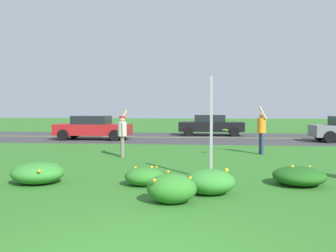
# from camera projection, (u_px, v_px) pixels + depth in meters

# --- Properties ---
(ground_plane) EXTENTS (120.00, 120.00, 0.00)m
(ground_plane) POSITION_uv_depth(u_px,v_px,m) (183.00, 157.00, 13.75)
(ground_plane) COLOR #2D6B23
(highway_strip) EXTENTS (120.00, 9.53, 0.01)m
(highway_strip) POSITION_uv_depth(u_px,v_px,m) (193.00, 138.00, 23.35)
(highway_strip) COLOR #38383A
(highway_strip) RESTS_ON ground
(highway_center_stripe) EXTENTS (120.00, 0.16, 0.00)m
(highway_center_stripe) POSITION_uv_depth(u_px,v_px,m) (193.00, 137.00, 23.35)
(highway_center_stripe) COLOR yellow
(highway_center_stripe) RESTS_ON ground
(daylily_clump_front_right) EXTENTS (1.30, 1.15, 0.53)m
(daylily_clump_front_right) POSITION_uv_depth(u_px,v_px,m) (38.00, 173.00, 8.86)
(daylily_clump_front_right) COLOR #337F2D
(daylily_clump_front_right) RESTS_ON ground
(daylily_clump_mid_left) EXTENTS (1.11, 0.92, 0.56)m
(daylily_clump_mid_left) POSITION_uv_depth(u_px,v_px,m) (209.00, 182.00, 7.75)
(daylily_clump_mid_left) COLOR #337F2D
(daylily_clump_mid_left) RESTS_ON ground
(daylily_clump_near_camera) EXTENTS (0.98, 0.79, 0.63)m
(daylily_clump_near_camera) POSITION_uv_depth(u_px,v_px,m) (172.00, 188.00, 7.00)
(daylily_clump_near_camera) COLOR #2D7526
(daylily_clump_near_camera) RESTS_ON ground
(daylily_clump_mid_center) EXTENTS (0.96, 0.81, 0.44)m
(daylily_clump_mid_center) POSITION_uv_depth(u_px,v_px,m) (144.00, 177.00, 8.63)
(daylily_clump_mid_center) COLOR #2D7526
(daylily_clump_mid_center) RESTS_ON ground
(daylily_clump_front_left) EXTENTS (1.26, 1.27, 0.47)m
(daylily_clump_front_left) POSITION_uv_depth(u_px,v_px,m) (299.00, 176.00, 8.69)
(daylily_clump_front_left) COLOR #1E5619
(daylily_clump_front_left) RESTS_ON ground
(sign_post_near_path) EXTENTS (0.07, 0.10, 2.68)m
(sign_post_near_path) POSITION_uv_depth(u_px,v_px,m) (211.00, 129.00, 9.24)
(sign_post_near_path) COLOR #93969B
(sign_post_near_path) RESTS_ON ground
(person_thrower_red_cap_gray_shirt) EXTENTS (0.35, 0.53, 1.82)m
(person_thrower_red_cap_gray_shirt) POSITION_uv_depth(u_px,v_px,m) (122.00, 132.00, 13.82)
(person_thrower_red_cap_gray_shirt) COLOR #B2B2B7
(person_thrower_red_cap_gray_shirt) RESTS_ON ground
(person_catcher_orange_shirt) EXTENTS (0.38, 0.54, 1.98)m
(person_catcher_orange_shirt) POSITION_uv_depth(u_px,v_px,m) (262.00, 129.00, 14.65)
(person_catcher_orange_shirt) COLOR orange
(person_catcher_orange_shirt) RESTS_ON ground
(frisbee_lime) EXTENTS (0.25, 0.24, 0.10)m
(frisbee_lime) POSITION_uv_depth(u_px,v_px,m) (225.00, 130.00, 14.15)
(frisbee_lime) COLOR #8CD133
(car_red_center_left) EXTENTS (4.50, 2.00, 1.45)m
(car_red_center_left) POSITION_uv_depth(u_px,v_px,m) (93.00, 127.00, 21.82)
(car_red_center_left) COLOR maroon
(car_red_center_left) RESTS_ON ground
(car_black_center_right) EXTENTS (4.50, 2.00, 1.45)m
(car_black_center_right) POSITION_uv_depth(u_px,v_px,m) (211.00, 125.00, 25.32)
(car_black_center_right) COLOR black
(car_black_center_right) RESTS_ON ground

